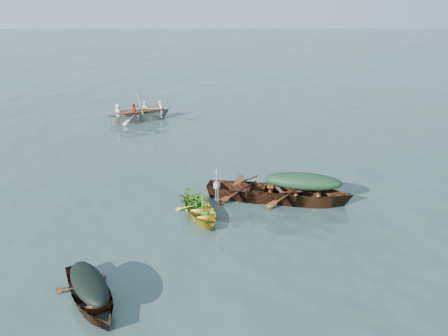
% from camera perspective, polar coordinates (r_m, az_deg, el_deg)
% --- Properties ---
extents(ground, '(140.00, 140.00, 0.00)m').
position_cam_1_polar(ground, '(13.27, -0.27, -6.54)').
color(ground, '#374D49').
rests_on(ground, ground).
extents(yellow_dinghy, '(2.09, 2.97, 0.71)m').
position_cam_1_polar(yellow_dinghy, '(13.34, -3.07, -6.42)').
color(yellow_dinghy, gold).
rests_on(yellow_dinghy, ground).
extents(dark_covered_boat, '(2.75, 3.38, 0.78)m').
position_cam_1_polar(dark_covered_boat, '(10.46, -16.89, -16.52)').
color(dark_covered_boat, '#4F2512').
rests_on(dark_covered_boat, ground).
extents(green_tarp_boat, '(4.66, 2.20, 1.05)m').
position_cam_1_polar(green_tarp_boat, '(14.39, 10.09, -4.50)').
color(green_tarp_boat, '#4A2811').
rests_on(green_tarp_boat, ground).
extents(open_wooden_boat, '(4.59, 2.31, 1.03)m').
position_cam_1_polar(open_wooden_boat, '(14.45, 4.01, -4.06)').
color(open_wooden_boat, '#522B14').
rests_on(open_wooden_boat, ground).
extents(rowed_boat, '(4.64, 3.27, 1.09)m').
position_cam_1_polar(rowed_boat, '(23.52, -10.83, 6.06)').
color(rowed_boat, beige).
rests_on(rowed_boat, ground).
extents(dark_tarp_cover, '(1.51, 1.86, 0.40)m').
position_cam_1_polar(dark_tarp_cover, '(10.11, -17.26, -13.90)').
color(dark_tarp_cover, black).
rests_on(dark_tarp_cover, dark_covered_boat).
extents(green_tarp_cover, '(2.56, 1.21, 0.52)m').
position_cam_1_polar(green_tarp_cover, '(14.06, 10.31, -1.63)').
color(green_tarp_cover, '#183C21').
rests_on(green_tarp_cover, green_tarp_boat).
extents(thwart_benches, '(2.33, 1.29, 0.04)m').
position_cam_1_polar(thwart_benches, '(14.22, 4.07, -2.13)').
color(thwart_benches, '#4C2C11').
rests_on(thwart_benches, open_wooden_boat).
extents(heron, '(0.41, 0.47, 0.92)m').
position_cam_1_polar(heron, '(13.18, -0.95, -2.80)').
color(heron, gray).
rests_on(heron, yellow_dinghy).
extents(dinghy_weeds, '(0.98, 1.09, 0.60)m').
position_cam_1_polar(dinghy_weeds, '(13.52, -3.77, -2.93)').
color(dinghy_weeds, '#2A691B').
rests_on(dinghy_weeds, yellow_dinghy).
extents(rowers, '(3.37, 2.53, 0.76)m').
position_cam_1_polar(rowers, '(23.29, -11.00, 8.24)').
color(rowers, white).
rests_on(rowers, rowed_boat).
extents(oars, '(1.72, 2.59, 0.06)m').
position_cam_1_polar(oars, '(23.37, -10.93, 7.41)').
color(oars, '#A3763D').
rests_on(oars, rowed_boat).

